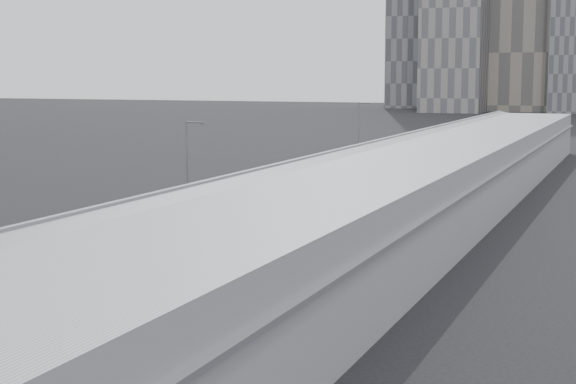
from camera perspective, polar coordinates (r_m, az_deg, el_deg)
The scene contains 19 objects.
sidewalk at distance 82.42m, azimuth 6.31°, elevation -1.77°, with size 10.00×170.00×0.12m, color gray.
lane_line at distance 85.84m, azimuth -0.45°, elevation -1.39°, with size 0.12×160.00×0.02m, color gold.
depot at distance 80.95m, azimuth 9.07°, elevation 0.48°, with size 12.45×160.40×7.20m.
bus_1 at distance 54.05m, azimuth -10.47°, elevation -4.99°, with size 3.83×14.10×4.07m.
bus_2 at distance 65.37m, azimuth -3.92°, elevation -2.87°, with size 3.35×12.61×3.65m.
bus_3 at distance 77.66m, azimuth 0.49°, elevation -1.09°, with size 3.83×13.77×3.97m.
bus_4 at distance 91.10m, azimuth 3.60°, elevation 0.21°, with size 3.10×14.06×4.10m.
bus_5 at distance 105.61m, azimuth 6.17°, elevation 1.17°, with size 3.03×13.70×3.99m.
bus_6 at distance 116.51m, azimuth 7.74°, elevation 1.69°, with size 2.87×12.88×3.75m.
bus_7 at distance 129.91m, azimuth 9.43°, elevation 2.25°, with size 3.06×12.80×3.72m.
bus_8 at distance 145.57m, azimuth 10.54°, elevation 2.75°, with size 2.71×12.08×3.52m.
tree_0 at distance 41.01m, azimuth -17.60°, elevation -6.87°, with size 2.75×2.75×4.75m.
tree_1 at distance 64.96m, azimuth -1.30°, elevation -1.25°, with size 2.51×2.51×4.67m.
tree_2 at distance 81.28m, azimuth 4.09°, elevation 0.50°, with size 1.34×1.34×4.15m.
tree_3 at distance 103.97m, azimuth 8.14°, elevation 2.02°, with size 1.41×1.41×4.23m.
street_lamp_near at distance 75.27m, azimuth -6.43°, elevation 1.50°, with size 2.04×0.22×9.54m.
street_lamp_far at distance 117.32m, azimuth 4.66°, elevation 3.75°, with size 2.04×0.22×9.84m.
shipping_container at distance 140.79m, azimuth 7.49°, elevation 2.66°, with size 2.41×6.60×2.99m, color #15461D.
suv at distance 152.48m, azimuth 8.97°, elevation 2.75°, with size 2.76×5.98×1.66m, color black.
Camera 1 is at (31.10, -23.28, 13.33)m, focal length 55.00 mm.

